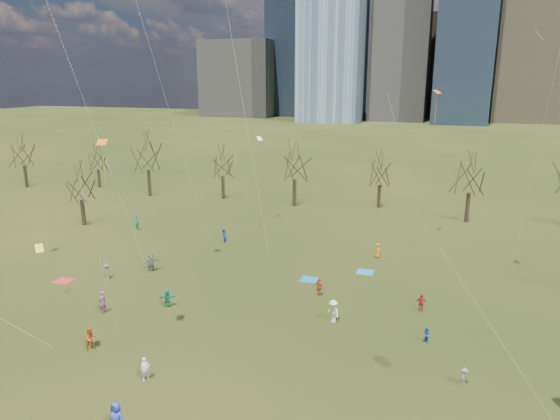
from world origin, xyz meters
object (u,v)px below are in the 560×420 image
(blanket_navy, at_px, (365,272))
(person_2, at_px, (91,339))
(blanket_teal, at_px, (309,280))
(person_4, at_px, (319,287))
(person_0, at_px, (117,418))
(blanket_crimson, at_px, (64,281))
(person_1, at_px, (145,369))

(blanket_navy, height_order, person_2, person_2)
(blanket_teal, height_order, person_2, person_2)
(blanket_navy, relative_size, person_4, 0.98)
(person_0, xyz_separation_m, person_2, (-6.98, 6.71, -0.13))
(blanket_crimson, distance_m, person_2, 14.07)
(blanket_crimson, xyz_separation_m, person_4, (23.48, 4.34, 0.80))
(blanket_navy, distance_m, blanket_crimson, 28.66)
(person_4, bearing_deg, person_2, 72.42)
(blanket_teal, xyz_separation_m, blanket_navy, (4.70, 3.56, 0.00))
(person_0, distance_m, person_2, 9.68)
(person_1, distance_m, person_4, 17.25)
(person_4, bearing_deg, blanket_teal, -35.13)
(blanket_teal, height_order, blanket_crimson, same)
(blanket_teal, xyz_separation_m, person_2, (-11.22, -16.81, 0.82))
(blanket_navy, bearing_deg, person_1, -114.71)
(person_4, bearing_deg, blanket_crimson, 36.43)
(person_0, relative_size, person_4, 1.18)
(person_2, xyz_separation_m, person_4, (12.96, 13.65, -0.02))
(blanket_teal, relative_size, person_0, 0.83)
(blanket_teal, bearing_deg, person_0, -100.21)
(blanket_navy, relative_size, person_1, 1.03)
(person_4, bearing_deg, blanket_navy, -87.78)
(blanket_teal, distance_m, person_2, 20.22)
(person_2, bearing_deg, blanket_navy, -6.11)
(person_1, bearing_deg, person_2, 103.53)
(blanket_teal, distance_m, person_4, 3.70)
(blanket_navy, relative_size, person_2, 0.96)
(person_0, height_order, person_1, person_0)
(person_0, bearing_deg, blanket_teal, 88.28)
(blanket_teal, xyz_separation_m, blanket_crimson, (-21.74, -7.50, 0.00))
(blanket_teal, relative_size, person_1, 1.03)
(blanket_teal, distance_m, blanket_crimson, 22.99)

